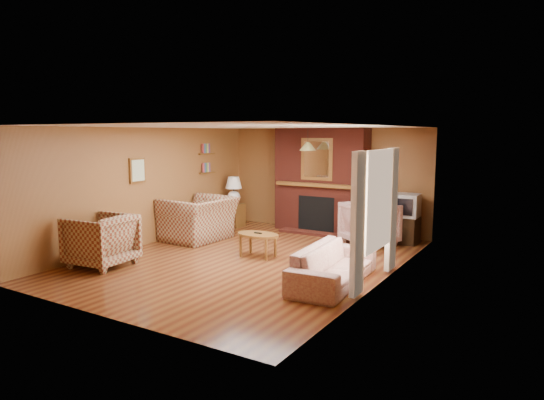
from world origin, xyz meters
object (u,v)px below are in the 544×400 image
Objects in this scene: crt_tv at (406,205)px; coffee_table at (258,237)px; floral_sofa at (334,265)px; table_lamp at (234,189)px; tv_stand at (405,230)px; side_table at (234,215)px; floral_armchair at (370,223)px; plaid_loveseat at (199,219)px; plaid_armchair at (101,240)px; fireplace at (321,181)px.

coffee_table is at bearing -128.54° from crt_tv.
table_lamp is at bearing 49.52° from floral_sofa.
tv_stand is at bearing 90.00° from crt_tv.
tv_stand is (4.15, 0.35, -0.65)m from table_lamp.
table_lamp is (0.00, 0.00, 0.65)m from side_table.
floral_armchair is 0.79m from tv_stand.
tv_stand is at bearing -106.36° from floral_armchair.
table_lamp is at bearing -169.59° from plaid_loveseat.
crt_tv is (4.00, 4.47, 0.35)m from plaid_armchair.
plaid_armchair is at bearing -0.56° from plaid_loveseat.
floral_armchair is at bearing -138.28° from tv_stand.
plaid_loveseat is 3.98m from floral_sofa.
coffee_table is at bearing 75.38° from plaid_loveseat.
coffee_table is at bearing 128.86° from plaid_armchair.
plaid_armchair is 4.16m from table_lamp.
floral_sofa is at bearing 72.28° from plaid_loveseat.
coffee_table is 1.25× the size of table_lamp.
crt_tv is (3.90, 1.99, 0.34)m from plaid_loveseat.
floral_sofa is 3.01× the size of table_lamp.
tv_stand is (4.00, 4.48, -0.17)m from plaid_armchair.
table_lamp is (-4.00, 2.97, 0.64)m from floral_sofa.
floral_armchair reaches higher than coffee_table.
tv_stand is 1.05× the size of crt_tv.
fireplace is 5.11m from plaid_armchair.
fireplace reaches higher than floral_sofa.
tv_stand is at bearing -6.50° from floral_sofa.
table_lamp reaches higher than plaid_loveseat.
fireplace is 1.20× the size of floral_sofa.
floral_armchair is at bearing 116.32° from plaid_loveseat.
side_table is (-0.15, 4.13, -0.17)m from plaid_armchair.
fireplace is at bearing 151.79° from plaid_armchair.
fireplace is at bearing 10.08° from floral_armchair.
floral_sofa is at bearing -61.51° from fireplace.
tv_stand is at bearing 4.82° from table_lamp.
plaid_armchair is (-0.10, -2.49, -0.01)m from plaid_loveseat.
plaid_armchair is 4.13m from side_table.
floral_armchair is 1.81× the size of crt_tv.
table_lamp is at bearing -172.19° from tv_stand.
coffee_table is at bearing -45.86° from side_table.
coffee_table is at bearing -45.86° from table_lamp.
fireplace is 2.09m from crt_tv.
side_table is 0.85× the size of table_lamp.
plaid_armchair reaches higher than floral_armchair.
tv_stand is (0.60, 0.48, -0.16)m from floral_armchair.
floral_armchair is at bearing -141.59° from crt_tv.
plaid_loveseat reaches higher than floral_armchair.
plaid_loveseat is 2.51× the size of side_table.
side_table reaches higher than coffee_table.
plaid_loveseat is at bearing -81.34° from side_table.
plaid_loveseat is at bearing -81.34° from table_lamp.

